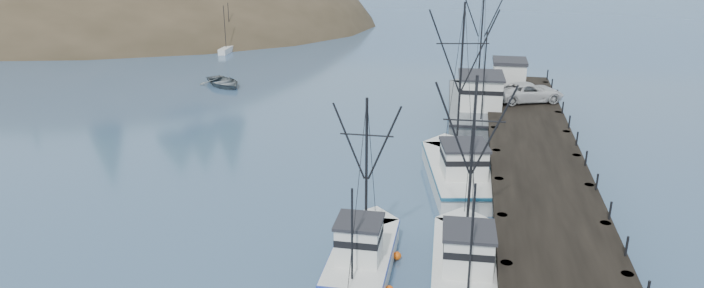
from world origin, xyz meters
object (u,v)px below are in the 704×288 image
at_px(pier_shed, 509,74).
at_px(motorboat, 224,86).
at_px(pier, 536,157).
at_px(pickup_truck, 529,92).
at_px(trawler_mid, 363,254).
at_px(work_vessel, 477,106).
at_px(trawler_near, 465,261).
at_px(trawler_far, 458,170).

xyz_separation_m(pier_shed, motorboat, (-29.09, 3.84, -3.42)).
height_order(pier, pickup_truck, pickup_truck).
height_order(pier, trawler_mid, trawler_mid).
height_order(work_vessel, pier_shed, work_vessel).
distance_m(pier, pickup_truck, 12.85).
xyz_separation_m(trawler_near, motorboat, (-25.79, 33.49, -0.82)).
bearing_deg(trawler_far, work_vessel, 84.88).
bearing_deg(pickup_truck, work_vessel, 63.30).
bearing_deg(motorboat, pickup_truck, -60.99).
bearing_deg(pier_shed, work_vessel, -129.89).
height_order(pier, trawler_near, trawler_near).
height_order(trawler_mid, pier_shed, trawler_mid).
bearing_deg(pier, trawler_mid, -125.41).
bearing_deg(trawler_far, pickup_truck, 68.44).
height_order(trawler_far, motorboat, trawler_far).
xyz_separation_m(trawler_mid, pickup_truck, (9.96, 26.14, 1.99)).
distance_m(trawler_far, work_vessel, 14.56).
relative_size(pier, trawler_mid, 4.84).
bearing_deg(trawler_near, trawler_far, 93.17).
xyz_separation_m(trawler_mid, trawler_far, (4.43, 12.14, 0.00)).
bearing_deg(pickup_truck, motorboat, 56.15).
distance_m(trawler_mid, pier_shed, 31.10).
distance_m(trawler_near, motorboat, 42.27).
relative_size(trawler_near, pier_shed, 3.23).
bearing_deg(trawler_near, motorboat, 127.60).
xyz_separation_m(pier, trawler_near, (-4.40, -13.16, -0.87)).
height_order(trawler_near, work_vessel, work_vessel).
relative_size(pier, work_vessel, 2.62).
distance_m(trawler_mid, work_vessel, 27.25).
distance_m(trawler_near, trawler_mid, 5.10).
relative_size(work_vessel, pier_shed, 5.25).
height_order(work_vessel, pickup_truck, work_vessel).
xyz_separation_m(pier, trawler_mid, (-9.49, -13.35, -0.87)).
bearing_deg(trawler_near, trawler_mid, -177.89).
bearing_deg(motorboat, trawler_far, -87.78).
bearing_deg(pickup_truck, pier_shed, 2.94).
height_order(work_vessel, motorboat, work_vessel).
relative_size(trawler_near, work_vessel, 0.62).
bearing_deg(pier_shed, pickup_truck, -67.01).
distance_m(trawler_far, pier_shed, 18.31).
relative_size(trawler_mid, trawler_far, 0.75).
bearing_deg(work_vessel, trawler_near, -91.38).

